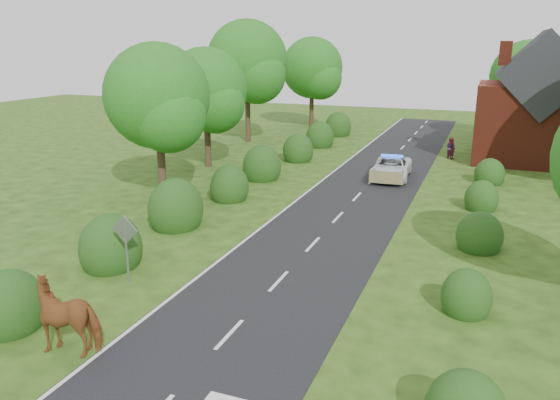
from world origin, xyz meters
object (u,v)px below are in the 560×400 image
at_px(cow, 71,319).
at_px(police_van, 391,168).
at_px(pedestrian_red, 451,148).
at_px(road_sign, 126,239).
at_px(pedestrian_purple, 451,148).

bearing_deg(cow, police_van, 154.58).
bearing_deg(cow, pedestrian_red, 152.01).
bearing_deg(road_sign, pedestrian_red, 71.43).
distance_m(road_sign, pedestrian_purple, 28.30).
height_order(police_van, pedestrian_purple, pedestrian_purple).
bearing_deg(pedestrian_red, police_van, 65.29).
height_order(police_van, pedestrian_red, pedestrian_red).
bearing_deg(pedestrian_purple, road_sign, 115.49).
bearing_deg(pedestrian_purple, cow, 119.85).
bearing_deg(road_sign, cow, -74.33).
relative_size(pedestrian_red, pedestrian_purple, 0.99).
relative_size(road_sign, police_van, 0.50).
distance_m(road_sign, pedestrian_red, 28.27).
distance_m(cow, police_van, 23.79).
relative_size(cow, police_van, 0.49).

